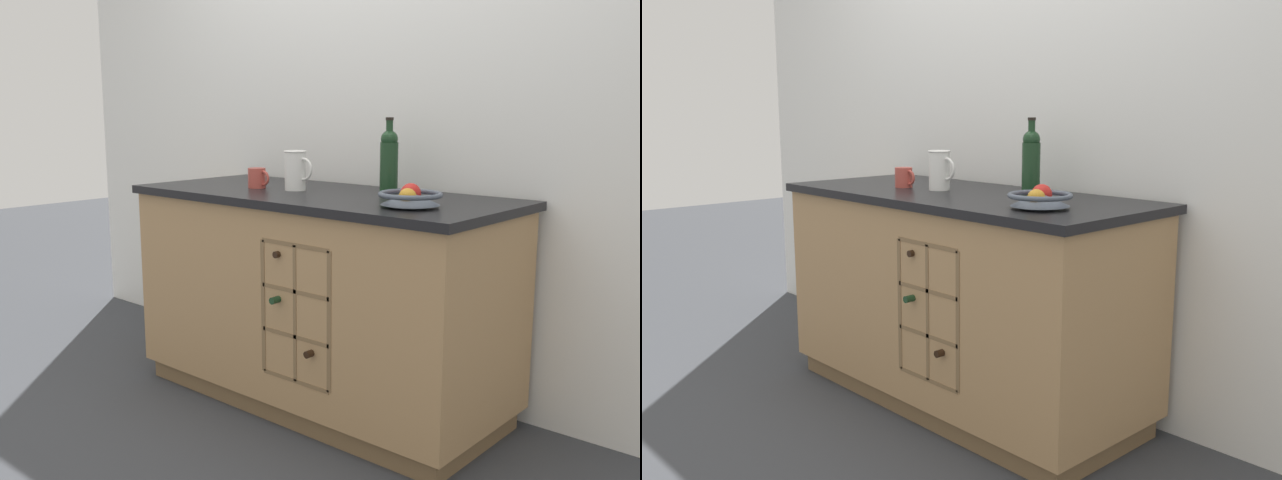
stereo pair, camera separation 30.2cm
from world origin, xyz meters
TOP-DOWN VIEW (x-y plane):
  - ground_plane at (0.00, 0.00)m, footprint 14.00×14.00m
  - back_wall at (0.00, 0.40)m, footprint 4.40×0.06m
  - kitchen_island at (0.00, -0.00)m, footprint 1.68×0.73m
  - fruit_bowl at (0.54, -0.12)m, footprint 0.23×0.23m
  - white_pitcher at (-0.13, -0.01)m, footprint 0.15×0.10m
  - ceramic_mug at (-0.32, -0.05)m, footprint 0.11×0.08m
  - standing_wine_bottle at (0.22, 0.18)m, footprint 0.08×0.08m

SIDE VIEW (x-z plane):
  - ground_plane at x=0.00m, z-range 0.00..0.00m
  - kitchen_island at x=0.00m, z-range 0.01..0.93m
  - fruit_bowl at x=0.54m, z-range 0.92..1.00m
  - ceramic_mug at x=-0.32m, z-range 0.92..1.01m
  - white_pitcher at x=-0.13m, z-range 0.93..1.10m
  - standing_wine_bottle at x=0.22m, z-range 0.91..1.22m
  - back_wall at x=0.00m, z-range 0.00..2.55m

